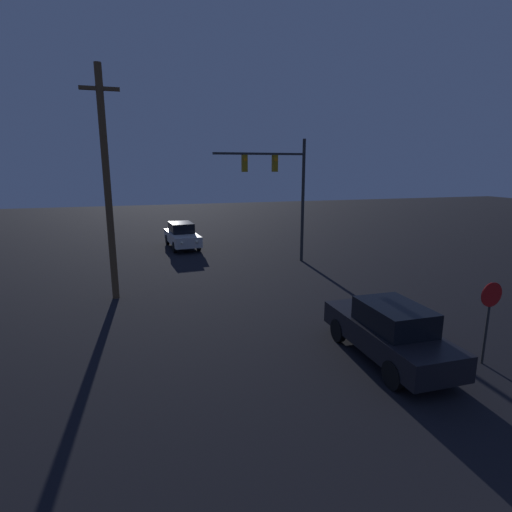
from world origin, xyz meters
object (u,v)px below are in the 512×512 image
Objects in this scene: traffic_signal_mast at (282,182)px; utility_pole at (107,184)px; car_near at (389,331)px; car_far at (182,235)px; stop_sign at (490,308)px.

utility_pole is (-9.00, -4.08, 0.16)m from traffic_signal_mast.
utility_pole is at bearing 134.04° from car_near.
car_near is 12.85m from traffic_signal_mast.
car_far is 11.54m from utility_pole.
car_near and car_far have the same top height.
car_near is at bearing 157.54° from stop_sign.
car_far is at bearing 129.87° from traffic_signal_mast.
car_far is 0.52× the size of utility_pole.
traffic_signal_mast reaches higher than car_near.
car_near is at bearing -96.03° from traffic_signal_mast.
stop_sign reaches higher than car_far.
traffic_signal_mast is at bearing 125.40° from car_far.
car_near is 11.87m from utility_pole.
traffic_signal_mast is 2.91× the size of stop_sign.
car_near is 18.61m from car_far.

